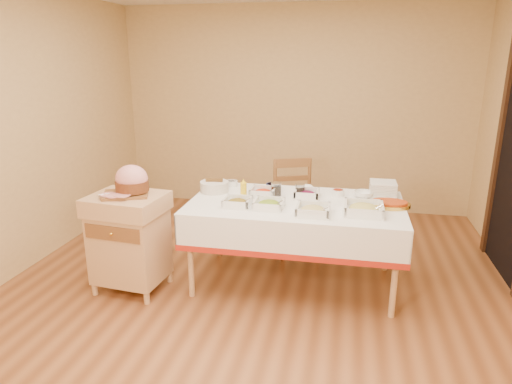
% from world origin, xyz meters
% --- Properties ---
extents(room_shell, '(5.00, 5.00, 5.00)m').
position_xyz_m(room_shell, '(0.00, 0.00, 1.30)').
color(room_shell, brown).
rests_on(room_shell, ground).
extents(dining_table, '(1.82, 1.02, 0.76)m').
position_xyz_m(dining_table, '(0.30, 0.30, 0.60)').
color(dining_table, tan).
rests_on(dining_table, ground).
extents(butcher_cart, '(0.65, 0.56, 0.85)m').
position_xyz_m(butcher_cart, '(-1.07, -0.09, 0.48)').
color(butcher_cart, tan).
rests_on(butcher_cart, ground).
extents(dining_chair, '(0.55, 0.54, 0.96)m').
position_xyz_m(dining_chair, '(0.22, 1.01, 0.49)').
color(dining_chair, brown).
rests_on(dining_chair, ground).
extents(ham_on_board, '(0.38, 0.37, 0.25)m').
position_xyz_m(ham_on_board, '(-1.03, -0.06, 0.96)').
color(ham_on_board, brown).
rests_on(ham_on_board, butcher_cart).
extents(serving_dish_a, '(0.23, 0.22, 0.10)m').
position_xyz_m(serving_dish_a, '(-0.17, 0.11, 0.79)').
color(serving_dish_a, white).
rests_on(serving_dish_a, dining_table).
extents(serving_dish_b, '(0.24, 0.24, 0.10)m').
position_xyz_m(serving_dish_b, '(0.10, 0.11, 0.79)').
color(serving_dish_b, white).
rests_on(serving_dish_b, dining_table).
extents(serving_dish_c, '(0.26, 0.26, 0.11)m').
position_xyz_m(serving_dish_c, '(0.47, 0.02, 0.79)').
color(serving_dish_c, white).
rests_on(serving_dish_c, dining_table).
extents(serving_dish_d, '(0.30, 0.30, 0.11)m').
position_xyz_m(serving_dish_d, '(0.86, 0.12, 0.80)').
color(serving_dish_d, white).
rests_on(serving_dish_d, dining_table).
extents(serving_dish_e, '(0.23, 0.22, 0.10)m').
position_xyz_m(serving_dish_e, '(-0.01, 0.43, 0.79)').
color(serving_dish_e, white).
rests_on(serving_dish_e, dining_table).
extents(serving_dish_f, '(0.22, 0.21, 0.10)m').
position_xyz_m(serving_dish_f, '(0.38, 0.46, 0.79)').
color(serving_dish_f, white).
rests_on(serving_dish_f, dining_table).
extents(small_bowl_left, '(0.11, 0.11, 0.05)m').
position_xyz_m(small_bowl_left, '(-0.37, 0.68, 0.79)').
color(small_bowl_left, white).
rests_on(small_bowl_left, dining_table).
extents(small_bowl_mid, '(0.14, 0.14, 0.06)m').
position_xyz_m(small_bowl_mid, '(0.04, 0.64, 0.79)').
color(small_bowl_mid, navy).
rests_on(small_bowl_mid, dining_table).
extents(small_bowl_right, '(0.11, 0.11, 0.06)m').
position_xyz_m(small_bowl_right, '(0.65, 0.56, 0.79)').
color(small_bowl_right, white).
rests_on(small_bowl_right, dining_table).
extents(bowl_white_imported, '(0.20, 0.20, 0.04)m').
position_xyz_m(bowl_white_imported, '(0.34, 0.67, 0.78)').
color(bowl_white_imported, white).
rests_on(bowl_white_imported, dining_table).
extents(bowl_small_imported, '(0.22, 0.22, 0.05)m').
position_xyz_m(bowl_small_imported, '(0.87, 0.56, 0.79)').
color(bowl_small_imported, white).
rests_on(bowl_small_imported, dining_table).
extents(preserve_jar_left, '(0.09, 0.09, 0.12)m').
position_xyz_m(preserve_jar_left, '(0.10, 0.46, 0.81)').
color(preserve_jar_left, silver).
rests_on(preserve_jar_left, dining_table).
extents(preserve_jar_right, '(0.09, 0.09, 0.11)m').
position_xyz_m(preserve_jar_right, '(0.31, 0.48, 0.81)').
color(preserve_jar_right, silver).
rests_on(preserve_jar_right, dining_table).
extents(mustard_bottle, '(0.06, 0.06, 0.17)m').
position_xyz_m(mustard_bottle, '(-0.17, 0.33, 0.84)').
color(mustard_bottle, yellow).
rests_on(mustard_bottle, dining_table).
extents(bread_basket, '(0.26, 0.26, 0.12)m').
position_xyz_m(bread_basket, '(-0.48, 0.47, 0.81)').
color(bread_basket, silver).
rests_on(bread_basket, dining_table).
extents(plate_stack, '(0.23, 0.23, 0.13)m').
position_xyz_m(plate_stack, '(1.04, 0.66, 0.82)').
color(plate_stack, white).
rests_on(plate_stack, dining_table).
extents(brass_platter, '(0.35, 0.25, 0.05)m').
position_xyz_m(brass_platter, '(1.08, 0.34, 0.78)').
color(brass_platter, gold).
rests_on(brass_platter, dining_table).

